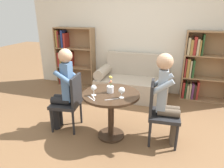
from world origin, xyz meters
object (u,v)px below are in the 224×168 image
couch (133,83)px  chair_right (159,110)px  wine_glass_right (122,91)px  bookshelf_left (71,58)px  bookshelf_right (200,68)px  person_left (63,88)px  flower_vase (110,87)px  chair_left (70,100)px  person_right (167,97)px  wine_glass_left (94,88)px

couch → chair_right: bearing=-65.8°
couch → wine_glass_right: size_ratio=10.29×
bookshelf_left → bookshelf_right: (2.99, 0.00, -0.01)m
couch → chair_right: 1.68m
person_left → flower_vase: size_ratio=5.25×
bookshelf_left → bookshelf_right: 2.99m
bookshelf_left → wine_glass_right: size_ratio=9.58×
chair_left → person_right: bearing=86.2°
chair_right → wine_glass_left: (-0.88, -0.23, 0.32)m
chair_left → wine_glass_right: bearing=74.4°
wine_glass_left → person_right: bearing=14.1°
bookshelf_left → person_right: bookshelf_left is taller
flower_vase → chair_right: bearing=5.4°
bookshelf_left → flower_vase: bearing=-49.0°
bookshelf_left → chair_right: (2.31, -1.79, -0.20)m
wine_glass_right → flower_vase: (-0.20, 0.13, -0.03)m
wine_glass_right → flower_vase: bearing=146.2°
wine_glass_left → bookshelf_right: bearing=52.3°
chair_right → flower_vase: bearing=91.9°
bookshelf_right → person_right: 1.88m
person_left → wine_glass_left: 0.60m
chair_left → person_left: bearing=-85.4°
couch → wine_glass_left: 1.84m
person_right → wine_glass_left: person_right is taller
wine_glass_right → person_right: bearing=19.8°
bookshelf_left → chair_left: bearing=-62.9°
wine_glass_left → flower_vase: flower_vase is taller
couch → person_left: size_ratio=1.19×
couch → bookshelf_right: (1.36, 0.27, 0.38)m
chair_right → person_left: 1.47m
chair_right → wine_glass_left: 0.97m
bookshelf_right → flower_vase: 2.32m
bookshelf_left → person_left: bookshelf_left is taller
chair_left → flower_vase: (0.66, -0.00, 0.29)m
couch → chair_right: couch is taller
flower_vase → chair_left: bearing=179.8°
bookshelf_left → chair_left: (0.95, -1.85, -0.20)m
bookshelf_right → flower_vase: (-1.38, -1.86, 0.10)m
couch → person_right: 1.74m
couch → person_right: (0.77, -1.51, 0.39)m
person_right → wine_glass_right: person_right is taller
chair_right → wine_glass_right: (-0.50, -0.20, 0.32)m
bookshelf_right → bookshelf_left: bearing=-180.0°
chair_left → person_left: (-0.08, -0.02, 0.20)m
couch → wine_glass_right: bearing=-83.9°
person_left → person_right: bearing=86.7°
bookshelf_left → person_right: bearing=-36.6°
chair_right → wine_glass_left: size_ratio=5.99×
person_left → person_right: size_ratio=1.00×
couch → flower_vase: bearing=-90.7°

